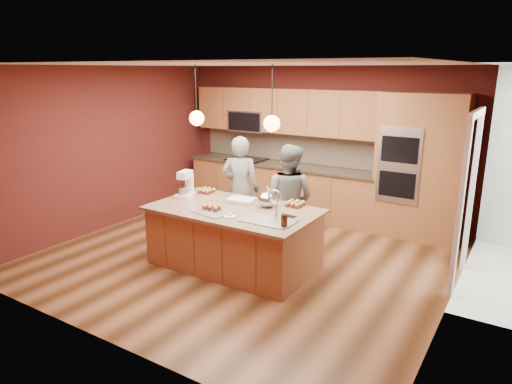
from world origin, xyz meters
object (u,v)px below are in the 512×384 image
Objects in this scene: person_right at (289,199)px; mixing_bowl at (267,200)px; island at (235,237)px; person_left at (240,189)px; stand_mixer at (185,186)px.

person_right is 6.35× the size of mixing_bowl.
island is 1.03m from person_right.
person_left is at bearing 0.26° from person_right.
island is 1.08m from stand_mixer.
person_left reaches higher than island.
person_left reaches higher than mixing_bowl.
island is at bearing 68.57° from person_right.
island is 1.40× the size of person_right.
stand_mixer is at bearing 33.04° from person_right.
island is 0.67m from mixing_bowl.
person_left is 0.93m from stand_mixer.
island is 5.76× the size of stand_mixer.
island reaches higher than mixing_bowl.
person_left is 4.25× the size of stand_mixer.
island is at bearing -18.13° from stand_mixer.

